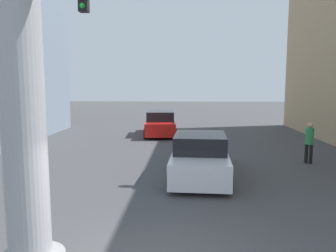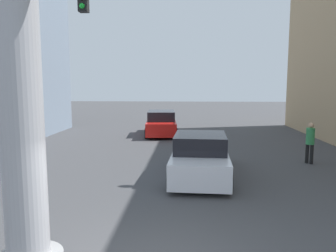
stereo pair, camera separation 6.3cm
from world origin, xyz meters
The scene contains 4 objects.
ground_plane centered at (0.00, 10.00, 0.00)m, with size 94.98×94.98×0.00m, color #424244.
car_lead centered at (1.09, 6.34, 0.70)m, with size 2.21×5.12×1.56m.
car_far centered at (-1.08, 15.93, 0.74)m, with size 2.26×4.76×1.56m.
pedestrian_mid_right centered at (5.70, 8.43, 1.00)m, with size 0.48×0.48×1.71m.
Camera 1 is at (0.54, -5.23, 3.28)m, focal length 35.00 mm.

